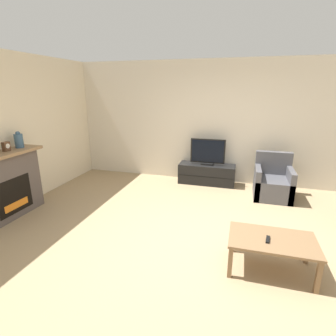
{
  "coord_description": "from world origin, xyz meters",
  "views": [
    {
      "loc": [
        0.49,
        -3.25,
        2.07
      ],
      "look_at": [
        -0.62,
        0.65,
        0.85
      ],
      "focal_mm": 28.0,
      "sensor_mm": 36.0,
      "label": 1
    }
  ],
  "objects_px": {
    "mantel_clock": "(6,147)",
    "remote": "(268,239)",
    "tv": "(208,153)",
    "tv_stand": "(207,174)",
    "fireplace": "(5,185)",
    "armchair": "(273,183)",
    "coffee_table": "(272,243)",
    "mantel_vase_right": "(19,140)"
  },
  "relations": [
    {
      "from": "tv",
      "to": "armchair",
      "type": "xyz_separation_m",
      "value": [
        1.37,
        -0.41,
        -0.44
      ]
    },
    {
      "from": "fireplace",
      "to": "mantel_clock",
      "type": "distance_m",
      "value": 0.64
    },
    {
      "from": "armchair",
      "to": "remote",
      "type": "distance_m",
      "value": 2.46
    },
    {
      "from": "mantel_clock",
      "to": "coffee_table",
      "type": "relative_size",
      "value": 0.15
    },
    {
      "from": "mantel_vase_right",
      "to": "coffee_table",
      "type": "relative_size",
      "value": 0.29
    },
    {
      "from": "mantel_clock",
      "to": "tv_stand",
      "type": "xyz_separation_m",
      "value": [
        2.94,
        2.42,
        -0.96
      ]
    },
    {
      "from": "coffee_table",
      "to": "tv",
      "type": "bearing_deg",
      "value": 112.14
    },
    {
      "from": "mantel_clock",
      "to": "armchair",
      "type": "relative_size",
      "value": 0.17
    },
    {
      "from": "mantel_clock",
      "to": "remote",
      "type": "xyz_separation_m",
      "value": [
        4.02,
        -0.42,
        -0.76
      ]
    },
    {
      "from": "coffee_table",
      "to": "remote",
      "type": "xyz_separation_m",
      "value": [
        -0.06,
        -0.05,
        0.06
      ]
    },
    {
      "from": "coffee_table",
      "to": "armchair",
      "type": "bearing_deg",
      "value": 84.58
    },
    {
      "from": "mantel_vase_right",
      "to": "fireplace",
      "type": "bearing_deg",
      "value": -92.4
    },
    {
      "from": "fireplace",
      "to": "mantel_vase_right",
      "type": "distance_m",
      "value": 0.79
    },
    {
      "from": "mantel_vase_right",
      "to": "armchair",
      "type": "height_order",
      "value": "mantel_vase_right"
    },
    {
      "from": "armchair",
      "to": "coffee_table",
      "type": "relative_size",
      "value": 0.88
    },
    {
      "from": "remote",
      "to": "armchair",
      "type": "bearing_deg",
      "value": 91.38
    },
    {
      "from": "mantel_clock",
      "to": "tv",
      "type": "bearing_deg",
      "value": 39.46
    },
    {
      "from": "armchair",
      "to": "tv_stand",
      "type": "bearing_deg",
      "value": 163.28
    },
    {
      "from": "mantel_clock",
      "to": "armchair",
      "type": "distance_m",
      "value": 4.84
    },
    {
      "from": "tv_stand",
      "to": "tv",
      "type": "height_order",
      "value": "tv"
    },
    {
      "from": "fireplace",
      "to": "tv_stand",
      "type": "relative_size",
      "value": 1.07
    },
    {
      "from": "mantel_clock",
      "to": "fireplace",
      "type": "bearing_deg",
      "value": -97.47
    },
    {
      "from": "coffee_table",
      "to": "remote",
      "type": "distance_m",
      "value": 0.1
    },
    {
      "from": "fireplace",
      "to": "tv",
      "type": "relative_size",
      "value": 1.75
    },
    {
      "from": "fireplace",
      "to": "tv_stand",
      "type": "xyz_separation_m",
      "value": [
        2.96,
        2.56,
        -0.34
      ]
    },
    {
      "from": "fireplace",
      "to": "mantel_vase_right",
      "type": "bearing_deg",
      "value": 87.6
    },
    {
      "from": "tv",
      "to": "remote",
      "type": "xyz_separation_m",
      "value": [
        1.08,
        -2.85,
        -0.29
      ]
    },
    {
      "from": "mantel_vase_right",
      "to": "tv_stand",
      "type": "relative_size",
      "value": 0.23
    },
    {
      "from": "mantel_vase_right",
      "to": "tv_stand",
      "type": "distance_m",
      "value": 3.79
    },
    {
      "from": "coffee_table",
      "to": "tv_stand",
      "type": "bearing_deg",
      "value": 112.13
    },
    {
      "from": "tv",
      "to": "remote",
      "type": "bearing_deg",
      "value": -69.19
    },
    {
      "from": "fireplace",
      "to": "coffee_table",
      "type": "height_order",
      "value": "fireplace"
    },
    {
      "from": "mantel_vase_right",
      "to": "armchair",
      "type": "distance_m",
      "value": 4.74
    },
    {
      "from": "mantel_vase_right",
      "to": "remote",
      "type": "xyz_separation_m",
      "value": [
        4.02,
        -0.69,
        -0.81
      ]
    },
    {
      "from": "tv_stand",
      "to": "fireplace",
      "type": "bearing_deg",
      "value": -139.16
    },
    {
      "from": "tv",
      "to": "mantel_vase_right",
      "type": "bearing_deg",
      "value": -143.79
    },
    {
      "from": "armchair",
      "to": "coffee_table",
      "type": "distance_m",
      "value": 2.4
    },
    {
      "from": "mantel_clock",
      "to": "tv",
      "type": "height_order",
      "value": "mantel_clock"
    },
    {
      "from": "armchair",
      "to": "mantel_vase_right",
      "type": "bearing_deg",
      "value": -157.93
    },
    {
      "from": "mantel_vase_right",
      "to": "armchair",
      "type": "relative_size",
      "value": 0.33
    },
    {
      "from": "mantel_vase_right",
      "to": "tv_stand",
      "type": "bearing_deg",
      "value": 36.24
    },
    {
      "from": "armchair",
      "to": "mantel_clock",
      "type": "bearing_deg",
      "value": -154.94
    }
  ]
}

